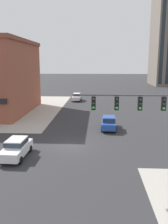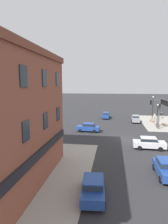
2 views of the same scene
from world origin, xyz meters
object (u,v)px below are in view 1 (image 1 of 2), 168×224
object	(u,v)px
traffic_signal_main	(158,118)
car_main_mid	(77,97)
car_main_northbound_far	(109,122)
car_main_southbound_near	(16,147)

from	to	relation	value
traffic_signal_main	car_main_mid	bearing A→B (deg)	103.41
traffic_signal_main	car_main_northbound_far	distance (m)	14.47
car_main_mid	car_main_northbound_far	bearing A→B (deg)	-75.13
traffic_signal_main	car_main_southbound_near	size ratio (longest dim) A/B	1.63
car_main_mid	traffic_signal_main	bearing A→B (deg)	-76.59
car_main_northbound_far	traffic_signal_main	bearing A→B (deg)	-79.08
traffic_signal_main	car_main_mid	distance (m)	37.92
car_main_southbound_near	car_main_mid	distance (m)	32.81
traffic_signal_main	car_main_northbound_far	world-z (taller)	traffic_signal_main
car_main_northbound_far	car_main_mid	bearing A→B (deg)	104.87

